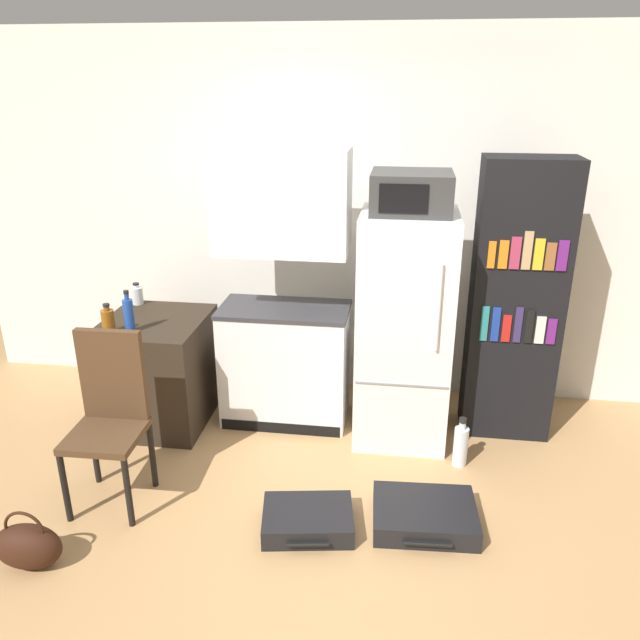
% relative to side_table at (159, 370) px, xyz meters
% --- Properties ---
extents(ground_plane, '(24.00, 24.00, 0.00)m').
position_rel_side_table_xyz_m(ground_plane, '(1.29, -1.22, -0.39)').
color(ground_plane, tan).
extents(wall_back, '(6.40, 0.10, 2.68)m').
position_rel_side_table_xyz_m(wall_back, '(1.49, 0.78, 0.95)').
color(wall_back, white).
rests_on(wall_back, ground_plane).
extents(side_table, '(0.68, 0.76, 0.77)m').
position_rel_side_table_xyz_m(side_table, '(0.00, 0.00, 0.00)').
color(side_table, '#2D2319').
rests_on(side_table, ground_plane).
extents(kitchen_hutch, '(0.89, 0.47, 1.92)m').
position_rel_side_table_xyz_m(kitchen_hutch, '(0.89, 0.15, 0.51)').
color(kitchen_hutch, white).
rests_on(kitchen_hutch, ground_plane).
extents(refrigerator, '(0.61, 0.66, 1.55)m').
position_rel_side_table_xyz_m(refrigerator, '(1.71, 0.06, 0.39)').
color(refrigerator, white).
rests_on(refrigerator, ground_plane).
extents(microwave, '(0.49, 0.44, 0.25)m').
position_rel_side_table_xyz_m(microwave, '(1.71, 0.06, 1.29)').
color(microwave, '#333333').
rests_on(microwave, refrigerator).
extents(bookshelf, '(0.58, 0.34, 1.89)m').
position_rel_side_table_xyz_m(bookshelf, '(2.44, 0.21, 0.56)').
color(bookshelf, black).
rests_on(bookshelf, ground_plane).
extents(bottle_clear_short, '(0.09, 0.09, 0.16)m').
position_rel_side_table_xyz_m(bottle_clear_short, '(-0.24, 0.30, 0.45)').
color(bottle_clear_short, silver).
rests_on(bottle_clear_short, side_table).
extents(bottle_amber_beer, '(0.08, 0.08, 0.21)m').
position_rel_side_table_xyz_m(bottle_amber_beer, '(-0.19, -0.27, 0.47)').
color(bottle_amber_beer, brown).
rests_on(bottle_amber_beer, side_table).
extents(bottle_blue_soda, '(0.07, 0.07, 0.29)m').
position_rel_side_table_xyz_m(bottle_blue_soda, '(-0.07, -0.22, 0.51)').
color(bottle_blue_soda, '#1E47A3').
rests_on(bottle_blue_soda, side_table).
extents(chair, '(0.41, 0.41, 1.02)m').
position_rel_side_table_xyz_m(chair, '(0.07, -0.87, 0.20)').
color(chair, black).
rests_on(chair, ground_plane).
extents(suitcase_large_flat, '(0.54, 0.44, 0.12)m').
position_rel_side_table_xyz_m(suitcase_large_flat, '(1.24, -1.04, -0.33)').
color(suitcase_large_flat, black).
rests_on(suitcase_large_flat, ground_plane).
extents(suitcase_small_flat, '(0.59, 0.48, 0.12)m').
position_rel_side_table_xyz_m(suitcase_small_flat, '(1.88, -0.91, -0.33)').
color(suitcase_small_flat, black).
rests_on(suitcase_small_flat, ground_plane).
extents(handbag, '(0.36, 0.20, 0.33)m').
position_rel_side_table_xyz_m(handbag, '(-0.12, -1.51, -0.26)').
color(handbag, '#33190F').
rests_on(handbag, ground_plane).
extents(water_bottle_front, '(0.09, 0.09, 0.34)m').
position_rel_side_table_xyz_m(water_bottle_front, '(2.11, -0.30, -0.24)').
color(water_bottle_front, silver).
rests_on(water_bottle_front, ground_plane).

